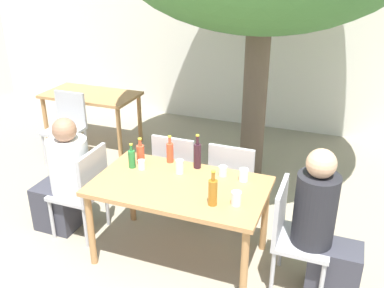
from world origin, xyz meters
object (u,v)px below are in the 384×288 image
at_px(green_bottle_2, 132,158).
at_px(drinking_glass_4, 244,175).
at_px(drinking_glass_2, 223,171).
at_px(dining_table_front, 180,193).
at_px(patio_chair_0, 85,187).
at_px(patio_chair_1, 293,231).
at_px(patio_chair_3, 233,179).
at_px(person_seated_0, 64,181).
at_px(drinking_glass_3, 142,165).
at_px(person_seated_1, 323,232).
at_px(soda_bottle_3, 170,152).
at_px(drinking_glass_1, 236,198).
at_px(patio_chair_4, 67,123).
at_px(dining_table_back, 91,100).
at_px(wine_bottle_1, 197,155).
at_px(patio_chair_2, 178,169).
at_px(soda_bottle_0, 141,154).
at_px(amber_bottle_4, 213,192).
at_px(drinking_glass_0, 180,167).

relative_size(green_bottle_2, drinking_glass_4, 2.17).
bearing_deg(drinking_glass_2, dining_table_front, -136.21).
height_order(patio_chair_0, patio_chair_1, same).
xyz_separation_m(patio_chair_3, person_seated_0, (-1.50, -0.66, 0.02)).
relative_size(patio_chair_3, drinking_glass_3, 10.48).
xyz_separation_m(dining_table_front, patio_chair_0, (-0.97, 0.00, -0.15)).
xyz_separation_m(patio_chair_3, green_bottle_2, (-0.82, -0.52, 0.32)).
xyz_separation_m(person_seated_1, drinking_glass_3, (-1.64, 0.14, 0.23)).
height_order(dining_table_front, patio_chair_1, patio_chair_1).
distance_m(patio_chair_0, soda_bottle_3, 0.88).
distance_m(dining_table_front, drinking_glass_1, 0.57).
bearing_deg(patio_chair_4, dining_table_back, 90.00).
height_order(soda_bottle_3, drinking_glass_3, soda_bottle_3).
bearing_deg(wine_bottle_1, person_seated_1, -16.44).
xyz_separation_m(green_bottle_2, drinking_glass_1, (1.06, -0.28, -0.03)).
relative_size(patio_chair_3, wine_bottle_1, 2.78).
height_order(patio_chair_3, wine_bottle_1, wine_bottle_1).
bearing_deg(patio_chair_0, patio_chair_4, -138.95).
bearing_deg(person_seated_1, patio_chair_2, 66.24).
distance_m(person_seated_1, soda_bottle_0, 1.74).
xyz_separation_m(drinking_glass_1, drinking_glass_2, (-0.24, 0.43, -0.01)).
bearing_deg(dining_table_front, amber_bottle_4, -29.21).
relative_size(dining_table_front, drinking_glass_1, 12.92).
relative_size(patio_chair_2, drinking_glass_3, 10.48).
distance_m(person_seated_1, green_bottle_2, 1.76).
bearing_deg(green_bottle_2, soda_bottle_3, 39.02).
bearing_deg(wine_bottle_1, drinking_glass_2, -13.12).
height_order(patio_chair_3, drinking_glass_3, patio_chair_3).
distance_m(soda_bottle_3, drinking_glass_0, 0.24).
bearing_deg(patio_chair_2, drinking_glass_0, 115.13).
bearing_deg(drinking_glass_4, soda_bottle_0, -179.07).
height_order(dining_table_front, soda_bottle_0, soda_bottle_0).
xyz_separation_m(patio_chair_1, drinking_glass_4, (-0.48, 0.26, 0.29)).
relative_size(patio_chair_0, drinking_glass_4, 8.32).
height_order(person_seated_0, drinking_glass_0, person_seated_0).
bearing_deg(dining_table_back, person_seated_1, -29.98).
height_order(amber_bottle_4, drinking_glass_4, amber_bottle_4).
distance_m(patio_chair_2, soda_bottle_0, 0.57).
distance_m(dining_table_front, drinking_glass_4, 0.57).
distance_m(patio_chair_1, amber_bottle_4, 0.73).
bearing_deg(amber_bottle_4, patio_chair_1, 18.46).
bearing_deg(green_bottle_2, drinking_glass_0, 6.89).
distance_m(dining_table_front, soda_bottle_3, 0.48).
bearing_deg(drinking_glass_4, green_bottle_2, -173.22).
xyz_separation_m(patio_chair_0, patio_chair_4, (-1.17, 1.35, 0.00)).
bearing_deg(dining_table_back, green_bottle_2, -47.91).
relative_size(soda_bottle_0, drinking_glass_0, 2.02).
distance_m(dining_table_front, patio_chair_0, 0.99).
xyz_separation_m(patio_chair_2, drinking_glass_2, (0.59, -0.38, 0.27)).
bearing_deg(soda_bottle_0, person_seated_1, -8.13).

